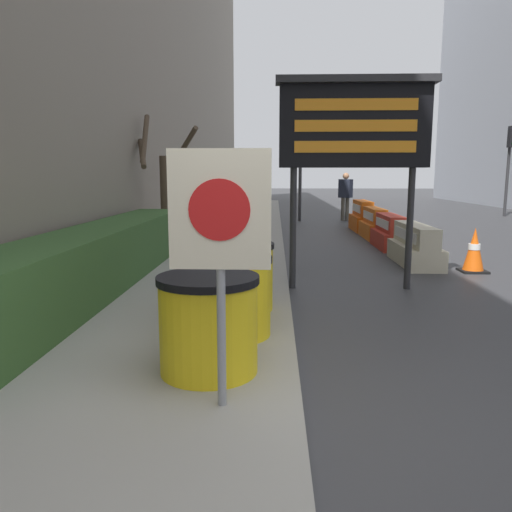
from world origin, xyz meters
TOP-DOWN VIEW (x-y plane):
  - ground_plane at (0.00, 0.00)m, footprint 120.00×120.00m
  - sidewalk_left at (-1.64, 0.00)m, footprint 3.28×56.00m
  - hedge_strip at (-2.68, 3.78)m, footprint 0.90×7.79m
  - bare_tree at (-2.69, 8.14)m, footprint 1.45×1.57m
  - barrel_drum_foreground at (-0.73, 0.78)m, footprint 0.82×0.82m
  - barrel_drum_middle at (-0.63, 1.73)m, footprint 0.82×0.82m
  - barrel_drum_back at (-0.62, 2.68)m, footprint 0.82×0.82m
  - warning_sign at (-0.56, 0.17)m, footprint 0.67×0.08m
  - message_board at (0.95, 4.46)m, footprint 2.30×0.36m
  - jersey_barrier_cream at (2.52, 6.61)m, footprint 0.64×1.92m
  - jersey_barrier_red_striped at (2.52, 8.76)m, footprint 0.62×1.63m
  - jersey_barrier_orange_near at (2.52, 10.62)m, footprint 0.57×1.71m
  - jersey_barrier_orange_far at (2.52, 12.52)m, footprint 0.60×1.71m
  - traffic_cone_near at (3.35, 5.85)m, footprint 0.45×0.45m
  - traffic_cone_mid at (2.62, 13.69)m, footprint 0.40×0.40m
  - traffic_cone_far at (3.34, 10.14)m, footprint 0.43×0.43m
  - traffic_light_near_curb at (0.73, 15.61)m, footprint 0.28×0.44m
  - traffic_light_far_side at (9.36, 17.99)m, footprint 0.28×0.45m
  - pedestrian_worker at (2.44, 15.90)m, footprint 0.55×0.50m

SIDE VIEW (x-z plane):
  - ground_plane at x=0.00m, z-range 0.00..0.00m
  - sidewalk_left at x=-1.64m, z-range 0.00..0.15m
  - jersey_barrier_cream at x=2.52m, z-range -0.05..0.73m
  - jersey_barrier_red_striped at x=2.52m, z-range -0.05..0.74m
  - traffic_cone_mid at x=2.62m, z-range -0.01..0.71m
  - jersey_barrier_orange_near at x=2.52m, z-range -0.05..0.78m
  - traffic_cone_far at x=3.34m, z-range -0.01..0.77m
  - traffic_cone_near at x=3.35m, z-range -0.01..0.79m
  - jersey_barrier_orange_far at x=2.52m, z-range -0.06..0.87m
  - barrel_drum_foreground at x=-0.73m, z-range 0.15..0.94m
  - barrel_drum_middle at x=-0.63m, z-range 0.15..0.94m
  - barrel_drum_back at x=-0.62m, z-range 0.15..0.94m
  - hedge_strip at x=-2.68m, z-range 0.15..0.99m
  - pedestrian_worker at x=2.44m, z-range 0.16..1.95m
  - warning_sign at x=-0.56m, z-range 0.50..2.25m
  - bare_tree at x=-2.69m, z-range 0.02..2.94m
  - message_board at x=0.95m, z-range 0.86..3.96m
  - traffic_light_far_side at x=9.36m, z-range 0.83..4.48m
  - traffic_light_near_curb at x=0.73m, z-range 0.95..5.20m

